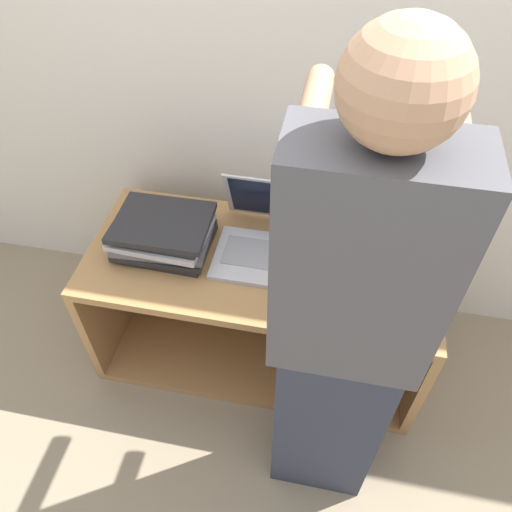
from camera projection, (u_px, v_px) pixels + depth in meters
name	position (u px, v px, depth m)	size (l,w,h in m)	color
ground_plane	(246.00, 405.00, 2.17)	(12.00, 12.00, 0.00)	gray
wall_back	(284.00, 63.00, 1.77)	(8.00, 0.05, 2.40)	silver
cart	(263.00, 295.00, 2.20)	(1.37, 0.62, 0.61)	#A87A47
laptop_open	(264.00, 238.00, 1.93)	(0.36, 0.38, 0.28)	#B7B7BC
laptop_stack_left	(163.00, 233.00, 1.93)	(0.38, 0.31, 0.15)	#232326
laptop_stack_right	(362.00, 269.00, 1.85)	(0.37, 0.29, 0.07)	#B7B7BC
person	(345.00, 337.00, 1.36)	(0.40, 0.53, 1.74)	#2D3342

